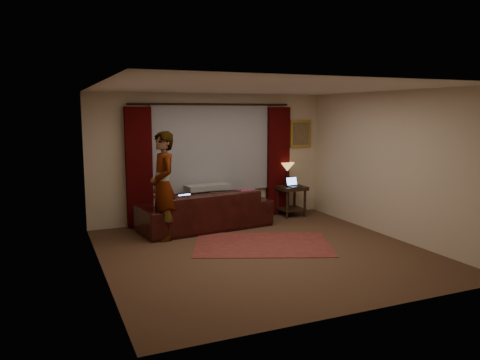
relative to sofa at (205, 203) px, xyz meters
name	(u,v)px	position (x,y,z in m)	size (l,w,h in m)	color
floor	(263,252)	(0.37, -1.80, -0.51)	(5.00, 5.00, 0.01)	#513423
ceiling	(265,88)	(0.37, -1.80, 2.09)	(5.00, 5.00, 0.02)	silver
wall_back	(211,157)	(0.37, 0.70, 0.79)	(5.00, 0.02, 2.60)	beige
wall_front	(365,199)	(0.37, -4.30, 0.79)	(5.00, 0.02, 2.60)	beige
wall_left	(99,181)	(-2.13, -1.80, 0.79)	(0.02, 5.00, 2.60)	beige
wall_right	(390,165)	(2.87, -1.80, 0.79)	(0.02, 5.00, 2.60)	beige
sheer_curtain	(212,148)	(0.37, 0.64, 0.99)	(2.50, 0.05, 1.80)	#9999A0
drape_left	(139,167)	(-1.13, 0.59, 0.67)	(0.50, 0.14, 2.30)	#350304
drape_right	(278,161)	(1.87, 0.59, 0.67)	(0.50, 0.14, 2.30)	#350304
curtain_rod	(212,104)	(0.37, 0.59, 1.87)	(0.04, 0.04, 3.40)	black
picture_frame	(301,134)	(2.47, 0.67, 1.24)	(0.50, 0.04, 0.60)	gold
sofa	(205,203)	(0.00, 0.00, 0.00)	(2.52, 1.09, 1.02)	black
throw_blanket	(207,174)	(0.16, 0.32, 0.51)	(0.89, 0.36, 0.10)	gray
clothing_pile	(247,194)	(0.84, -0.09, 0.11)	(0.54, 0.42, 0.23)	brown
laptop_sofa	(188,200)	(-0.40, -0.18, 0.11)	(0.30, 0.33, 0.22)	black
area_rug	(262,244)	(0.53, -1.43, -0.50)	(2.27, 1.52, 0.01)	maroon
end_table	(291,201)	(2.06, 0.33, -0.18)	(0.56, 0.56, 0.65)	black
tiffany_lamp	(287,174)	(2.06, 0.51, 0.38)	(0.30, 0.30, 0.49)	olive
laptop_table	(295,182)	(2.06, 0.18, 0.25)	(0.30, 0.32, 0.22)	black
person	(163,186)	(-0.91, -0.43, 0.44)	(0.56, 0.56, 1.90)	gray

